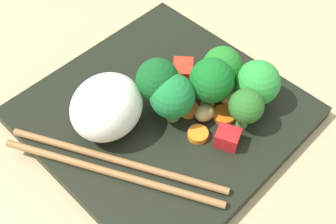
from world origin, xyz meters
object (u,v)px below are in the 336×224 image
Objects in this scene: carrot_slice_1 at (224,115)px; chopstick_pair at (114,166)px; rice_mound at (107,107)px; broccoli_floret_2 at (160,79)px; square_plate at (163,114)px.

chopstick_pair is at bearing 164.24° from carrot_slice_1.
rice_mound is 1.21× the size of broccoli_floret_2.
square_plate is 10.20× the size of carrot_slice_1.
rice_mound reaches higher than carrot_slice_1.
broccoli_floret_2 reaches higher than chopstick_pair.
carrot_slice_1 is at bearing 47.44° from chopstick_pair.
rice_mound is 0.37× the size of chopstick_pair.
square_plate is at bearing 75.06° from chopstick_pair.
chopstick_pair is (-3.49, -4.77, -2.89)cm from rice_mound.
broccoli_floret_2 is at bearing 62.82° from square_plate.
chopstick_pair is (-13.70, 3.87, 0.13)cm from carrot_slice_1.
rice_mound is 6.58cm from chopstick_pair.
rice_mound reaches higher than square_plate.
carrot_slice_1 is at bearing -53.75° from square_plate.
rice_mound reaches higher than chopstick_pair.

